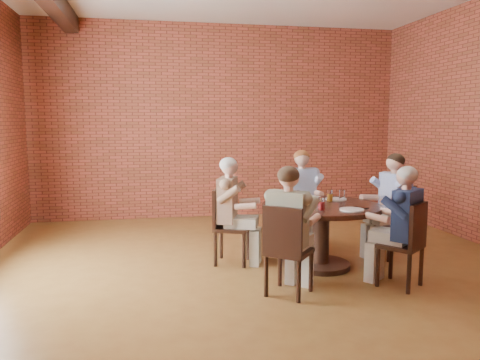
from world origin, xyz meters
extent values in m
plane|color=brown|center=(0.00, 0.00, 0.00)|extent=(7.00, 7.00, 0.00)
plane|color=#973D2B|center=(0.00, 3.50, 1.70)|extent=(7.00, 0.00, 7.00)
cylinder|color=black|center=(0.69, 0.25, 0.03)|extent=(0.69, 0.69, 0.06)
cylinder|color=black|center=(0.69, 0.25, 0.35)|extent=(0.20, 0.20, 0.64)
cylinder|color=#371C14|center=(0.69, 0.25, 0.72)|extent=(1.38, 1.38, 0.05)
cube|color=black|center=(1.72, 0.51, 0.43)|extent=(0.50, 0.50, 0.04)
cube|color=black|center=(1.90, 0.56, 0.69)|extent=(0.14, 0.41, 0.47)
cylinder|color=black|center=(1.50, 0.64, 0.21)|extent=(0.04, 0.04, 0.41)
cylinder|color=black|center=(1.59, 0.30, 0.21)|extent=(0.04, 0.04, 0.41)
cylinder|color=black|center=(1.85, 0.72, 0.21)|extent=(0.04, 0.04, 0.41)
cylinder|color=black|center=(1.93, 0.38, 0.21)|extent=(0.04, 0.04, 0.41)
cube|color=black|center=(0.80, 1.28, 0.43)|extent=(0.45, 0.45, 0.04)
cube|color=black|center=(0.82, 1.46, 0.69)|extent=(0.42, 0.08, 0.47)
cylinder|color=black|center=(0.60, 1.12, 0.21)|extent=(0.04, 0.04, 0.41)
cylinder|color=black|center=(0.96, 1.08, 0.21)|extent=(0.04, 0.04, 0.41)
cylinder|color=black|center=(0.64, 1.47, 0.21)|extent=(0.04, 0.04, 0.41)
cylinder|color=black|center=(0.99, 1.43, 0.21)|extent=(0.04, 0.04, 0.41)
cube|color=black|center=(-0.29, 0.62, 0.43)|extent=(0.51, 0.51, 0.04)
cube|color=black|center=(-0.46, 0.68, 0.68)|extent=(0.18, 0.39, 0.46)
cylinder|color=black|center=(-0.19, 0.40, 0.21)|extent=(0.04, 0.04, 0.41)
cylinder|color=black|center=(-0.08, 0.72, 0.21)|extent=(0.04, 0.04, 0.41)
cylinder|color=black|center=(-0.51, 0.52, 0.21)|extent=(0.04, 0.04, 0.41)
cylinder|color=black|center=(-0.39, 0.84, 0.21)|extent=(0.04, 0.04, 0.41)
cube|color=black|center=(0.08, -0.50, 0.43)|extent=(0.56, 0.56, 0.04)
cube|color=black|center=(-0.03, -0.64, 0.68)|extent=(0.33, 0.28, 0.46)
cylinder|color=black|center=(0.32, -0.48, 0.21)|extent=(0.04, 0.04, 0.41)
cylinder|color=black|center=(0.06, -0.26, 0.21)|extent=(0.04, 0.04, 0.41)
cylinder|color=black|center=(0.11, -0.74, 0.21)|extent=(0.04, 0.04, 0.41)
cylinder|color=black|center=(-0.16, -0.53, 0.21)|extent=(0.04, 0.04, 0.41)
cube|color=black|center=(1.28, -0.50, 0.43)|extent=(0.54, 0.54, 0.04)
cube|color=black|center=(1.38, -0.64, 0.67)|extent=(0.33, 0.27, 0.44)
cylinder|color=black|center=(1.31, -0.27, 0.21)|extent=(0.04, 0.04, 0.41)
cylinder|color=black|center=(1.05, -0.47, 0.21)|extent=(0.04, 0.04, 0.41)
cylinder|color=black|center=(1.51, -0.53, 0.21)|extent=(0.04, 0.04, 0.41)
cylinder|color=black|center=(1.25, -0.73, 0.21)|extent=(0.04, 0.04, 0.41)
cylinder|color=white|center=(0.99, 0.53, 0.76)|extent=(0.26, 0.26, 0.01)
cylinder|color=white|center=(0.73, 0.71, 0.76)|extent=(0.26, 0.26, 0.01)
cylinder|color=white|center=(0.21, 0.36, 0.76)|extent=(0.26, 0.26, 0.01)
cylinder|color=white|center=(0.89, -0.15, 0.76)|extent=(0.26, 0.26, 0.01)
cylinder|color=white|center=(1.01, 0.40, 0.82)|extent=(0.07, 0.07, 0.14)
cylinder|color=white|center=(0.87, 0.45, 0.82)|extent=(0.07, 0.07, 0.14)
cylinder|color=white|center=(0.47, 0.45, 0.82)|extent=(0.07, 0.07, 0.14)
cylinder|color=white|center=(0.51, 0.35, 0.82)|extent=(0.07, 0.07, 0.14)
cylinder|color=white|center=(0.40, 0.17, 0.82)|extent=(0.07, 0.07, 0.14)
cylinder|color=white|center=(0.57, -0.07, 0.82)|extent=(0.07, 0.07, 0.14)
cube|color=black|center=(1.06, -0.03, 0.75)|extent=(0.12, 0.17, 0.01)
camera|label=1|loc=(-1.24, -4.80, 1.70)|focal=35.00mm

